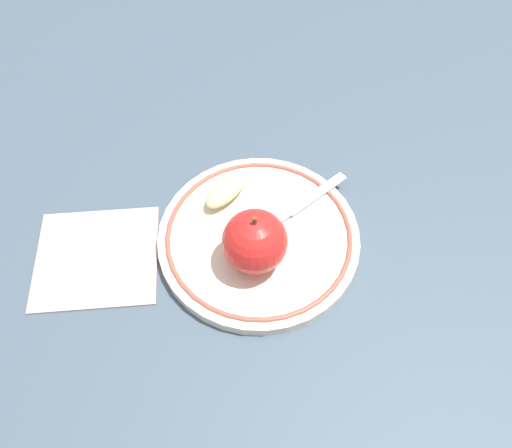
# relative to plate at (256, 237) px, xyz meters

# --- Properties ---
(ground_plane) EXTENTS (2.00, 2.00, 0.00)m
(ground_plane) POSITION_rel_plate_xyz_m (0.02, -0.00, -0.01)
(ground_plane) COLOR #3E4D5B
(plate) EXTENTS (0.24, 0.24, 0.02)m
(plate) POSITION_rel_plate_xyz_m (0.00, 0.00, 0.00)
(plate) COLOR beige
(plate) RESTS_ON ground_plane
(apple_red_whole) EXTENTS (0.07, 0.07, 0.08)m
(apple_red_whole) POSITION_rel_plate_xyz_m (-0.03, -0.01, 0.05)
(apple_red_whole) COLOR red
(apple_red_whole) RESTS_ON plate
(apple_slice_front) EXTENTS (0.08, 0.06, 0.02)m
(apple_slice_front) POSITION_rel_plate_xyz_m (0.05, 0.04, 0.02)
(apple_slice_front) COLOR beige
(apple_slice_front) RESTS_ON plate
(fork) EXTENTS (0.14, 0.13, 0.00)m
(fork) POSITION_rel_plate_xyz_m (0.04, -0.05, 0.01)
(fork) COLOR silver
(fork) RESTS_ON plate
(napkin_folded) EXTENTS (0.16, 0.17, 0.01)m
(napkin_folded) POSITION_rel_plate_xyz_m (-0.05, 0.19, -0.01)
(napkin_folded) COLOR #C3998E
(napkin_folded) RESTS_ON ground_plane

